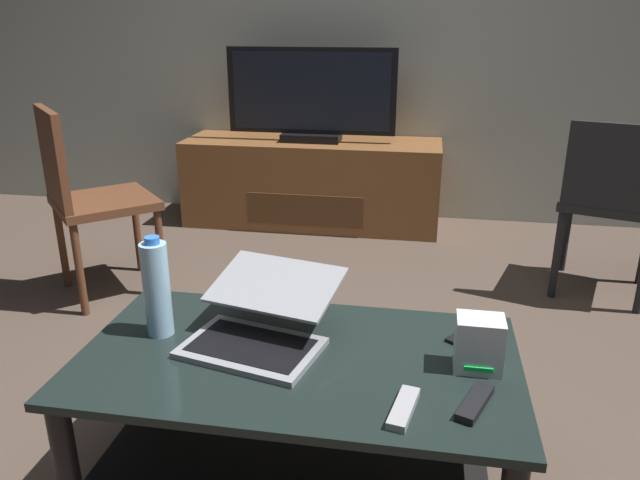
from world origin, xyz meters
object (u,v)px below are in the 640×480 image
Objects in this scene: coffee_table at (298,398)px; tv_remote at (404,408)px; television at (311,97)px; router_box at (479,344)px; media_cabinet at (312,182)px; water_bottle_near at (157,289)px; laptop at (261,322)px; soundbar_remote at (475,403)px; dining_chair at (611,197)px; cell_phone at (469,336)px; side_chair at (85,192)px.

tv_remote is (0.29, -0.20, 0.15)m from coffee_table.
router_box is at bearing -69.48° from television.
water_bottle_near is (0.00, -2.36, 0.31)m from media_cabinet.
coffee_table is 2.49m from television.
laptop reaches higher than soundbar_remote.
soundbar_remote is (0.87, -0.20, -0.13)m from water_bottle_near.
media_cabinet is at bearing 151.14° from dining_chair.
television is 1.22× the size of dining_chair.
television is 2.28× the size of laptop.
dining_chair is 1.53m from cell_phone.
water_bottle_near reaches higher than tv_remote.
dining_chair reaches higher than water_bottle_near.
water_bottle_near is 0.91m from soundbar_remote.
coffee_table is at bearing -41.72° from side_chair.
side_chair is at bearing 138.28° from coffee_table.
side_chair reaches higher than dining_chair.
dining_chair is at bearing 42.97° from water_bottle_near.
water_bottle_near is at bearing -171.02° from soundbar_remote.
water_bottle_near reaches higher than cell_phone.
cell_phone is 0.88× the size of soundbar_remote.
soundbar_remote is (0.57, -0.21, -0.05)m from laptop.
router_box reaches higher than soundbar_remote.
television is at bearing 110.52° from router_box.
dining_chair is 6.21× the size of cell_phone.
television is 2.72m from soundbar_remote.
side_chair reaches higher than laptop.
soundbar_remote is at bearing -20.30° from laptop.
router_box is at bearing -4.08° from laptop.
laptop is at bearing -132.09° from cell_phone.
water_bottle_near is at bearing 171.07° from tv_remote.
water_bottle_near reaches higher than router_box.
tv_remote is (0.71, -2.60, -0.38)m from television.
television is at bearing 116.19° from tv_remote.
dining_chair is 0.94× the size of side_chair.
router_box reaches higher than cell_phone.
tv_remote and soundbar_remote have the same top height.
coffee_table is 1.36× the size of dining_chair.
dining_chair is at bearing 89.03° from soundbar_remote.
water_bottle_near is (-0.30, -0.01, 0.08)m from laptop.
tv_remote is at bearing -74.83° from media_cabinet.
side_chair is at bearing 137.14° from laptop.
soundbar_remote is at bearing -94.89° from router_box.
media_cabinet is at bearing 97.28° from laptop.
television is 6.64× the size of soundbar_remote.
coffee_table is at bearing -7.32° from water_bottle_near.
side_chair is at bearing 147.53° from router_box.
media_cabinet reaches higher than coffee_table.
router_box is at bearing 2.35° from coffee_table.
cell_phone is at bearing -117.84° from dining_chair.
tv_remote is (0.41, -0.26, -0.05)m from laptop.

